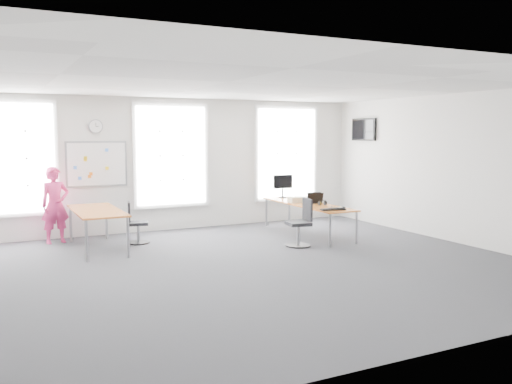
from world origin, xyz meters
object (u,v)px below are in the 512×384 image
person (55,205)px  desk_left (97,213)px  headphones (322,203)px  monitor (283,184)px  chair_right (301,225)px  chair_left (136,225)px  desk_right (308,205)px  keyboard (333,209)px

person → desk_left: bearing=-69.0°
headphones → monitor: bearing=72.9°
chair_right → chair_left: (-2.83, 1.71, -0.04)m
desk_right → chair_right: chair_right is taller
chair_right → person: person is taller
chair_right → desk_right: bearing=150.9°
chair_right → chair_left: 3.31m
headphones → keyboard: bearing=-125.6°
person → monitor: 5.10m
headphones → chair_left: bearing=144.3°
chair_left → person: bearing=74.8°
desk_right → headphones: headphones is taller
chair_right → person: bearing=-111.5°
desk_right → monitor: monitor is taller
chair_left → keyboard: bearing=-104.9°
person → keyboard: person is taller
desk_right → monitor: (0.05, 1.19, 0.37)m
desk_left → desk_right: bearing=-6.0°
desk_left → person: size_ratio=1.35×
desk_right → chair_left: bearing=169.2°
person → headphones: size_ratio=8.66×
desk_left → keyboard: 4.58m
chair_left → headphones: size_ratio=4.72×
keyboard → monitor: 2.34m
keyboard → headphones: size_ratio=2.79×
chair_left → keyboard: chair_left is taller
desk_right → keyboard: bearing=-95.2°
desk_right → person: 5.25m
desk_left → monitor: 4.52m
person → monitor: (5.09, -0.25, 0.24)m
person → keyboard: size_ratio=3.10×
desk_right → desk_left: desk_left is taller
person → keyboard: bearing=-39.5°
monitor → desk_right: bearing=-88.1°
keyboard → chair_left: bearing=164.7°
person → monitor: person is taller
desk_right → chair_right: bearing=-127.5°
desk_right → keyboard: (-0.10, -1.12, 0.06)m
desk_left → person: bearing=123.2°
desk_right → monitor: 1.25m
headphones → monitor: size_ratio=0.33×
desk_left → monitor: (4.45, 0.73, 0.31)m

